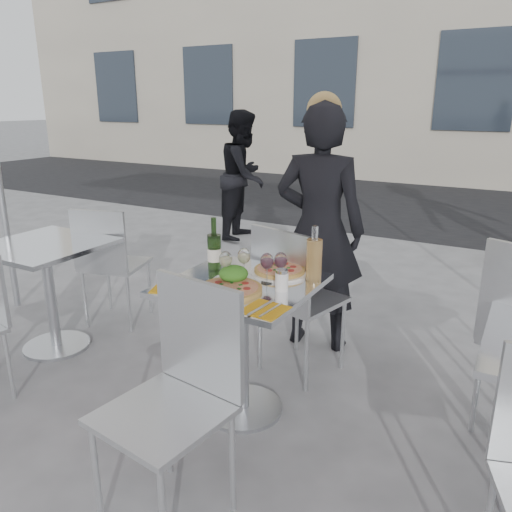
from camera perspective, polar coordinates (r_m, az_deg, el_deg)
The scene contains 21 objects.
ground at distance 2.89m, azimuth -1.52°, elevation -17.12°, with size 80.00×80.00×0.00m, color slate.
street_asphalt at distance 8.78m, azimuth 20.80°, elevation 5.42°, with size 24.00×5.00×0.00m, color black.
main_table at distance 2.62m, azimuth -1.62°, elevation -7.35°, with size 0.72×0.72×0.75m.
side_table_left at distance 3.58m, azimuth -22.71°, elevation -1.89°, with size 0.72×0.72×0.75m.
chair_far at distance 2.97m, azimuth 4.18°, elevation -3.92°, with size 0.53×0.54×0.95m.
chair_near at distance 2.04m, azimuth -8.66°, elevation -14.14°, with size 0.50×0.51×0.97m.
side_chair_lfar at distance 3.81m, azimuth -16.51°, elevation -0.14°, with size 0.52×0.53×0.91m.
woman_diner at distance 3.32m, azimuth 7.27°, elevation 3.00°, with size 0.60×0.39×1.64m, color black.
pedestrian_a at distance 6.14m, azimuth -1.39°, elevation 9.19°, with size 0.75×0.58×1.54m, color black.
pizza_near at distance 2.43m, azimuth -2.97°, elevation -3.75°, with size 0.31×0.31×0.02m.
pizza_far at distance 2.67m, azimuth 2.71°, elevation -1.71°, with size 0.31×0.31×0.03m.
salad_plate at distance 2.54m, azimuth -2.57°, elevation -2.22°, with size 0.22×0.22×0.09m.
wine_bottle at distance 2.70m, azimuth -4.79°, elevation 0.65°, with size 0.07×0.08×0.29m.
carafe at distance 2.54m, azimuth 6.65°, elevation -0.34°, with size 0.08×0.08×0.29m.
sugar_shaker at distance 2.42m, azimuth 2.96°, elevation -2.78°, with size 0.06×0.06×0.11m.
wineglass_white_a at distance 2.54m, azimuth -3.49°, elevation -0.50°, with size 0.07×0.07×0.16m.
wineglass_white_b at distance 2.59m, azimuth -1.38°, elevation -0.12°, with size 0.07×0.07×0.16m.
wineglass_red_a at distance 2.50m, azimuth 1.26°, elevation -0.72°, with size 0.07×0.07×0.16m.
wineglass_red_b at distance 2.52m, azimuth 2.84°, elevation -0.61°, with size 0.07×0.07×0.16m.
napkin_left at distance 2.51m, azimuth -9.56°, elevation -3.51°, with size 0.23×0.23×0.01m.
napkin_right at distance 2.22m, azimuth 1.03°, elevation -6.09°, with size 0.20×0.20×0.01m.
Camera 1 is at (1.23, -2.04, 1.63)m, focal length 35.00 mm.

